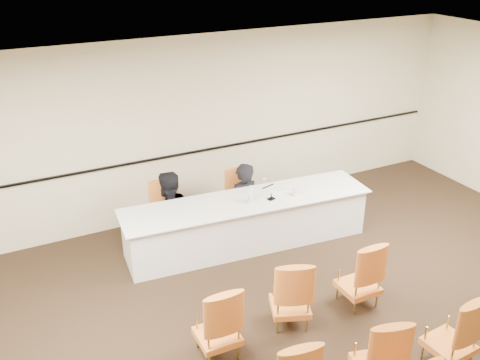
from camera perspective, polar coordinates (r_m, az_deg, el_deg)
name	(u,v)px	position (r m, az deg, el deg)	size (l,w,h in m)	color
floor	(329,357)	(6.50, 9.45, -18.16)	(10.00, 10.00, 0.00)	black
ceiling	(352,103)	(4.98, 11.87, 8.03)	(10.00, 10.00, 0.00)	silver
wall_back	(191,128)	(8.77, -5.21, 5.50)	(10.00, 0.04, 3.00)	beige
wall_rail	(193,152)	(8.87, -5.01, 2.99)	(9.80, 0.04, 0.03)	black
panel_table	(247,222)	(8.18, 0.79, -4.53)	(3.81, 0.88, 0.76)	silver
panelist_main	(243,210)	(8.73, 0.31, -3.18)	(0.60, 0.39, 1.64)	black
panelist_main_chair	(243,199)	(8.64, 0.31, -2.09)	(0.50, 0.50, 0.95)	orange
panelist_second	(169,220)	(8.37, -7.63, -4.26)	(0.78, 0.61, 1.61)	black
panelist_second_chair	(168,213)	(8.31, -7.68, -3.52)	(0.50, 0.50, 0.95)	orange
papers	(279,194)	(8.19, 4.19, -1.50)	(0.30, 0.22, 0.00)	white
microphone	(271,190)	(7.96, 3.37, -1.08)	(0.11, 0.22, 0.31)	black
water_bottle	(251,194)	(7.90, 1.14, -1.47)	(0.08, 0.08, 0.26)	teal
drinking_glass	(251,200)	(7.89, 1.16, -2.13)	(0.06, 0.06, 0.10)	silver
coffee_cup	(295,191)	(8.14, 5.91, -1.20)	(0.09, 0.09, 0.14)	silver
aud_chair_front_left	(217,320)	(6.16, -2.46, -14.69)	(0.50, 0.50, 0.95)	orange
aud_chair_front_mid	(291,291)	(6.60, 5.42, -11.71)	(0.50, 0.50, 0.95)	orange
aud_chair_front_right	(359,272)	(7.06, 12.62, -9.57)	(0.50, 0.50, 0.95)	orange
aud_chair_back_mid	(379,350)	(5.97, 14.62, -17.19)	(0.50, 0.50, 0.95)	orange
aud_chair_back_right	(452,329)	(6.47, 21.66, -14.53)	(0.50, 0.50, 0.95)	orange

